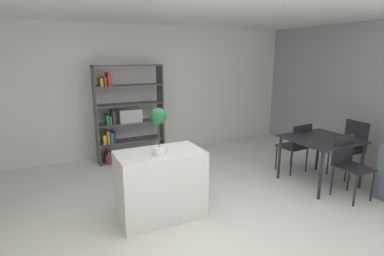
% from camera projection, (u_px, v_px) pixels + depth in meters
% --- Properties ---
extents(ground_plane, '(10.21, 10.21, 0.00)m').
position_uv_depth(ground_plane, '(206.00, 225.00, 3.77)').
color(ground_plane, silver).
extents(back_partition, '(7.42, 0.06, 2.65)m').
position_uv_depth(back_partition, '(133.00, 91.00, 6.25)').
color(back_partition, white).
rests_on(back_partition, ground_plane).
extents(kitchen_island, '(1.08, 0.62, 0.88)m').
position_uv_depth(kitchen_island, '(160.00, 185.00, 3.89)').
color(kitchen_island, white).
rests_on(kitchen_island, ground_plane).
extents(potted_plant_on_island, '(0.19, 0.19, 0.57)m').
position_uv_depth(potted_plant_on_island, '(159.00, 125.00, 3.59)').
color(potted_plant_on_island, white).
rests_on(potted_plant_on_island, kitchen_island).
extents(open_bookshelf, '(1.31, 0.36, 1.88)m').
position_uv_depth(open_bookshelf, '(125.00, 116.00, 5.94)').
color(open_bookshelf, '#4C4C51').
rests_on(open_bookshelf, ground_plane).
extents(dining_table, '(1.02, 0.98, 0.77)m').
position_uv_depth(dining_table, '(321.00, 143.00, 4.85)').
color(dining_table, '#232328').
rests_on(dining_table, ground_plane).
extents(dining_chair_window_side, '(0.44, 0.44, 0.97)m').
position_uv_depth(dining_chair_window_side, '(351.00, 144.00, 5.19)').
color(dining_chair_window_side, '#232328').
rests_on(dining_chair_window_side, ground_plane).
extents(dining_chair_far, '(0.47, 0.45, 0.89)m').
position_uv_depth(dining_chair_far, '(297.00, 143.00, 5.35)').
color(dining_chair_far, '#232328').
rests_on(dining_chair_far, ground_plane).
extents(dining_chair_near, '(0.43, 0.45, 0.91)m').
position_uv_depth(dining_chair_near, '(348.00, 161.00, 4.44)').
color(dining_chair_near, '#232328').
rests_on(dining_chair_near, ground_plane).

